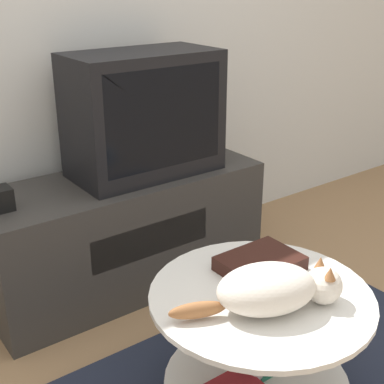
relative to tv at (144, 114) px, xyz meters
name	(u,v)px	position (x,y,z in m)	size (l,w,h in m)	color
wall_back	(67,2)	(-0.18, 0.33, 0.47)	(8.00, 0.05, 2.60)	silver
tv_stand	(125,231)	(-0.12, 0.00, -0.55)	(1.32, 0.48, 0.55)	#33302D
tv	(144,114)	(0.00, 0.00, 0.00)	(0.67, 0.36, 0.56)	black
speaker	(0,199)	(-0.69, -0.03, -0.23)	(0.09, 0.09, 0.09)	black
coffee_table	(258,339)	(-0.21, -1.01, -0.52)	(0.71, 0.71, 0.47)	#B2B2B7
dvd_box	(260,263)	(-0.11, -0.90, -0.32)	(0.26, 0.20, 0.05)	black
cat	(273,289)	(-0.23, -1.09, -0.27)	(0.51, 0.29, 0.15)	silver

